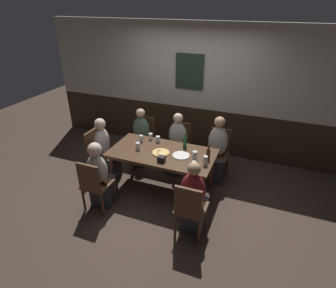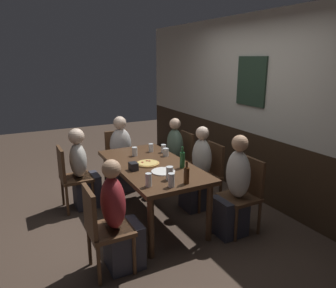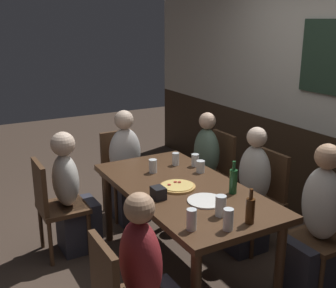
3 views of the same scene
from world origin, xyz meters
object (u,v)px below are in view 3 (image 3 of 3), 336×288
Objects in this scene: dining_table at (183,196)px; chair_head_west at (121,168)px; pizza at (178,186)px; tumbler_water at (176,160)px; person_head_west at (127,174)px; person_left_near at (72,201)px; person_right_far at (315,233)px; pint_glass_amber at (153,167)px; pint_glass_stout at (228,221)px; plate_white_large at (206,201)px; tumbler_short at (195,161)px; beer_glass_tall at (221,207)px; beer_bottle_green at (233,181)px; person_left_far at (202,174)px; condiment_caddy at (158,193)px; person_mid_far at (249,200)px; beer_bottle_brown at (250,210)px; chair_left_far at (215,169)px; chair_left_near at (54,203)px; chair_mid_far at (263,194)px; highball_clear at (191,221)px; beer_glass_half at (201,167)px; chair_right_far at (330,228)px.

dining_table is 1.28m from chair_head_west.
tumbler_water is (-0.48, 0.26, 0.04)m from pizza.
person_left_near is (0.36, -0.69, -0.01)m from person_head_west.
pint_glass_amber is at bearing -147.02° from person_right_far.
plate_white_large is at bearing 163.61° from pint_glass_stout.
beer_glass_tall reaches higher than tumbler_short.
pint_glass_stout is 0.60m from beer_bottle_green.
plate_white_large is at bearing 0.83° from dining_table.
tumbler_water is (-0.48, 0.21, 0.13)m from dining_table.
tumbler_short is (0.38, -0.34, 0.32)m from person_left_far.
pint_glass_amber is 1.07× the size of condiment_caddy.
beer_bottle_green is (0.29, -0.42, 0.37)m from person_mid_far.
beer_bottle_brown reaches higher than pint_glass_stout.
condiment_caddy is at bearing 25.92° from person_left_near.
chair_left_far is 1.39m from plate_white_large.
person_head_west is at bearing -154.28° from tumbler_short.
chair_left_far is at bearing 126.89° from condiment_caddy.
condiment_caddy is at bearing 34.14° from chair_left_near.
person_right_far reaches higher than beer_bottle_brown.
chair_mid_far and highball_clear have the same top height.
pizza is 0.26m from condiment_caddy.
beer_glass_half is 0.17m from tumbler_short.
pizza is at bearing -28.68° from tumbler_water.
pint_glass_stout is 0.56× the size of beer_bottle_green.
chair_left_near is 1.72m from person_mid_far.
beer_glass_tall is at bearing -4.21° from dining_table.
person_head_west is 4.75× the size of beer_bottle_brown.
beer_glass_half is 0.92× the size of tumbler_water.
tumbler_water is at bearing -158.65° from person_right_far.
dining_table is 16.25× the size of beer_glass_half.
tumbler_water is 0.79× the size of beer_glass_tall.
chair_left_near is 2.27m from chair_right_far.
beer_glass_tall is 0.52× the size of plate_white_large.
condiment_caddy is (-0.19, -0.55, -0.06)m from beer_bottle_green.
person_left_far reaches higher than pint_glass_amber.
beer_bottle_brown reaches higher than tumbler_water.
beer_glass_half is at bearing 155.68° from beer_glass_tall.
chair_right_far is at bearing 6.25° from person_left_far.
dining_table is at bearing 175.79° from beer_glass_tall.
pint_glass_amber is 0.49× the size of beer_bottle_brown.
person_left_far reaches higher than chair_right_far.
beer_bottle_green is at bearing -7.31° from tumbler_short.
beer_bottle_green is (-0.45, -0.42, 0.34)m from person_right_far.
chair_left_far is at bearing 90.00° from person_left_far.
plate_white_large is (1.07, 0.86, 0.25)m from chair_left_near.
chair_mid_far is at bearing 132.95° from beer_bottle_brown.
dining_table is 5.95× the size of pizza.
beer_bottle_brown is (-0.01, -0.79, 0.34)m from chair_right_far.
chair_left_far is at bearing 180.00° from chair_right_far.
condiment_caddy is (0.85, -0.97, 0.32)m from person_left_far.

